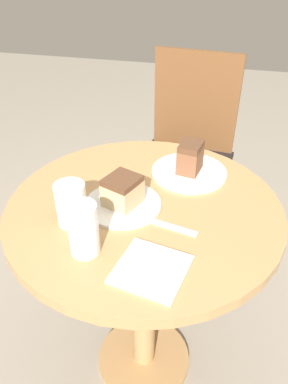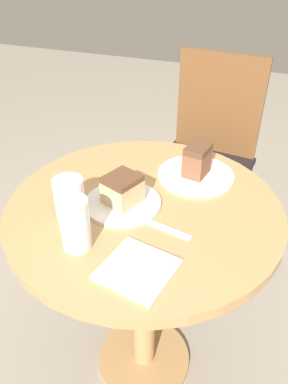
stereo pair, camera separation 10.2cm
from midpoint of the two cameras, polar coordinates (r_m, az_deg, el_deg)
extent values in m
plane|color=gray|center=(1.62, 1.97, -24.21)|extent=(8.00, 8.00, 0.00)
cylinder|color=tan|center=(1.61, 1.98, -23.98)|extent=(0.35, 0.35, 0.03)
cylinder|color=tan|center=(1.31, 2.31, -15.59)|extent=(0.08, 0.08, 0.71)
cylinder|color=tan|center=(1.05, 2.77, -2.57)|extent=(0.77, 0.77, 0.03)
cylinder|color=brown|center=(1.84, 1.62, -4.39)|extent=(0.04, 0.04, 0.45)
cylinder|color=brown|center=(1.75, 13.30, -7.94)|extent=(0.04, 0.04, 0.45)
cylinder|color=brown|center=(2.13, 6.15, 1.52)|extent=(0.04, 0.04, 0.45)
cylinder|color=brown|center=(2.06, 16.27, -1.25)|extent=(0.04, 0.04, 0.45)
cube|color=black|center=(1.80, 10.06, 3.22)|extent=(0.48, 0.48, 0.03)
cube|color=brown|center=(1.87, 12.93, 12.82)|extent=(0.41, 0.07, 0.48)
cylinder|color=silver|center=(1.03, -0.42, -1.75)|extent=(0.21, 0.21, 0.01)
cylinder|color=silver|center=(1.17, 10.35, 2.48)|extent=(0.23, 0.23, 0.01)
cube|color=tan|center=(1.01, -0.43, -0.05)|extent=(0.11, 0.11, 0.06)
cube|color=brown|center=(0.99, -0.44, 1.87)|extent=(0.11, 0.11, 0.02)
cube|color=brown|center=(1.15, 10.57, 4.28)|extent=(0.08, 0.09, 0.08)
cube|color=brown|center=(1.13, 10.82, 6.35)|extent=(0.07, 0.09, 0.02)
cylinder|color=beige|center=(0.88, -7.13, -5.76)|extent=(0.06, 0.06, 0.10)
cylinder|color=white|center=(0.87, -7.20, -5.00)|extent=(0.07, 0.07, 0.13)
cylinder|color=silver|center=(0.98, -8.27, -2.10)|extent=(0.07, 0.07, 0.07)
cylinder|color=white|center=(0.97, -8.37, -1.12)|extent=(0.08, 0.08, 0.11)
cube|color=silver|center=(0.85, 2.52, -11.81)|extent=(0.18, 0.18, 0.01)
cube|color=silver|center=(0.96, 5.20, -5.22)|extent=(0.19, 0.06, 0.00)
camera|label=1|loc=(0.05, -87.14, 1.99)|focal=35.00mm
camera|label=2|loc=(0.05, 92.86, -1.99)|focal=35.00mm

